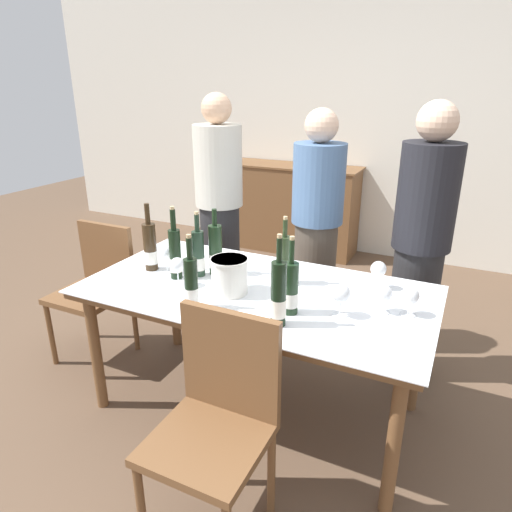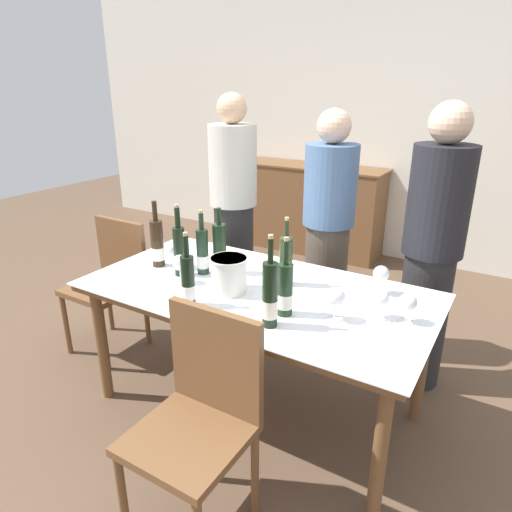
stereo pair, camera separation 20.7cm
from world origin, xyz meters
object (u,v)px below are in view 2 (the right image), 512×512
object	(u,v)px
chair_near_front	(201,410)
person_host	(234,215)
wine_glass_0	(172,250)
wine_glass_1	(408,303)
chair_left_end	(111,276)
wine_bottle_1	(180,252)
wine_glass_3	(180,263)
wine_bottle_3	(157,244)
wine_glass_5	(381,274)
wine_bottle_2	(286,262)
ice_bucket	(229,274)
wine_bottle_7	(202,252)
person_guest_right	(431,254)
wine_bottle_4	(270,296)
wine_bottle_6	(285,290)
wine_glass_2	(380,299)
wine_glass_4	(336,298)
person_guest_left	(328,236)
dining_table	(256,301)
wine_bottle_0	(220,250)
sideboard_cabinet	(310,208)
wine_bottle_5	(188,281)

from	to	relation	value
chair_near_front	person_host	size ratio (longest dim) A/B	0.55
wine_glass_0	wine_glass_1	world-z (taller)	wine_glass_0
person_host	chair_left_end	bearing A→B (deg)	-126.30
wine_bottle_1	wine_glass_3	size ratio (longest dim) A/B	2.55
wine_bottle_3	chair_near_front	world-z (taller)	wine_bottle_3
wine_glass_5	wine_glass_1	bearing A→B (deg)	-50.48
wine_bottle_2	ice_bucket	bearing A→B (deg)	-132.30
wine_bottle_7	person_guest_right	bearing A→B (deg)	34.05
wine_bottle_4	person_host	world-z (taller)	person_host
wine_bottle_6	wine_glass_2	size ratio (longest dim) A/B	2.68
wine_glass_3	person_guest_right	distance (m)	1.39
wine_glass_4	chair_near_front	bearing A→B (deg)	-116.39
wine_bottle_7	person_guest_left	world-z (taller)	person_guest_left
wine_glass_4	dining_table	bearing A→B (deg)	168.45
wine_glass_2	chair_near_front	bearing A→B (deg)	-122.76
wine_glass_4	person_host	bearing A→B (deg)	142.03
wine_bottle_2	wine_glass_0	bearing A→B (deg)	-167.76
wine_glass_3	chair_left_end	size ratio (longest dim) A/B	0.18
wine_bottle_3	chair_near_front	bearing A→B (deg)	-39.63
dining_table	person_guest_right	size ratio (longest dim) A/B	1.08
wine_bottle_6	wine_glass_5	size ratio (longest dim) A/B	2.51
wine_bottle_0	wine_glass_4	size ratio (longest dim) A/B	2.37
wine_bottle_3	wine_bottle_6	size ratio (longest dim) A/B	1.03
sideboard_cabinet	person_host	bearing A→B (deg)	-83.41
sideboard_cabinet	wine_glass_0	bearing A→B (deg)	-82.72
chair_left_end	person_guest_left	distance (m)	1.46
wine_bottle_3	wine_glass_1	bearing A→B (deg)	2.69
wine_bottle_5	wine_bottle_6	size ratio (longest dim) A/B	0.98
chair_near_front	chair_left_end	size ratio (longest dim) A/B	1.05
wine_glass_3	chair_left_end	bearing A→B (deg)	164.65
wine_bottle_3	wine_bottle_1	bearing A→B (deg)	-11.14
wine_bottle_4	person_host	xyz separation A→B (m)	(-0.91, 1.08, -0.04)
person_guest_left	person_guest_right	size ratio (longest dim) A/B	0.96
wine_bottle_2	person_guest_right	bearing A→B (deg)	45.56
wine_bottle_5	wine_bottle_6	bearing A→B (deg)	19.74
dining_table	wine_glass_2	world-z (taller)	wine_glass_2
wine_bottle_1	wine_bottle_4	distance (m)	0.73
wine_bottle_0	person_host	size ratio (longest dim) A/B	0.22
wine_glass_1	wine_glass_2	xyz separation A→B (m)	(-0.11, -0.02, 0.00)
wine_bottle_5	person_guest_right	distance (m)	1.37
wine_bottle_0	person_host	world-z (taller)	person_host
person_guest_right	wine_bottle_6	bearing A→B (deg)	-116.43
wine_glass_0	person_guest_left	distance (m)	1.02
wine_glass_5	chair_near_front	size ratio (longest dim) A/B	0.16
dining_table	wine_glass_4	xyz separation A→B (m)	(0.47, -0.10, 0.18)
dining_table	wine_glass_1	world-z (taller)	wine_glass_1
wine_bottle_3	chair_near_front	distance (m)	1.11
wine_bottle_2	wine_glass_0	size ratio (longest dim) A/B	2.31
wine_bottle_2	wine_glass_3	xyz separation A→B (m)	(-0.48, -0.27, -0.01)
wine_bottle_1	wine_bottle_3	bearing A→B (deg)	168.86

